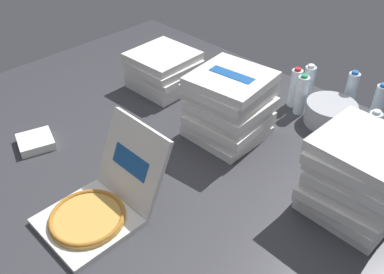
{
  "coord_description": "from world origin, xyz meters",
  "views": [
    {
      "loc": [
        1.16,
        -1.07,
        1.39
      ],
      "look_at": [
        -0.0,
        0.1,
        0.14
      ],
      "focal_mm": 38.95,
      "sensor_mm": 36.0,
      "label": 1
    }
  ],
  "objects_px": {
    "pizza_stack_left_mid": "(164,70)",
    "napkin_pile": "(36,142)",
    "water_bottle_0": "(301,95)",
    "water_bottle_2": "(308,84)",
    "ice_bucket": "(330,113)",
    "water_bottle_4": "(371,132)",
    "water_bottle_1": "(295,88)",
    "water_bottle_3": "(378,104)",
    "pizza_stack_center_far": "(229,106)",
    "water_bottle_5": "(350,91)",
    "open_pizza_box": "(100,203)",
    "pizza_stack_left_far": "(359,178)"
  },
  "relations": [
    {
      "from": "pizza_stack_left_far",
      "to": "water_bottle_2",
      "type": "bearing_deg",
      "value": 135.08
    },
    {
      "from": "open_pizza_box",
      "to": "water_bottle_0",
      "type": "xyz_separation_m",
      "value": [
        0.15,
        1.31,
        0.05
      ]
    },
    {
      "from": "water_bottle_2",
      "to": "water_bottle_5",
      "type": "bearing_deg",
      "value": 26.15
    },
    {
      "from": "open_pizza_box",
      "to": "water_bottle_3",
      "type": "relative_size",
      "value": 2.1
    },
    {
      "from": "ice_bucket",
      "to": "pizza_stack_center_far",
      "type": "bearing_deg",
      "value": -123.78
    },
    {
      "from": "water_bottle_2",
      "to": "water_bottle_0",
      "type": "bearing_deg",
      "value": -73.95
    },
    {
      "from": "open_pizza_box",
      "to": "pizza_stack_left_far",
      "type": "relative_size",
      "value": 1.3
    },
    {
      "from": "ice_bucket",
      "to": "napkin_pile",
      "type": "height_order",
      "value": "ice_bucket"
    },
    {
      "from": "pizza_stack_left_mid",
      "to": "napkin_pile",
      "type": "bearing_deg",
      "value": -91.41
    },
    {
      "from": "pizza_stack_left_far",
      "to": "water_bottle_5",
      "type": "distance_m",
      "value": 0.86
    },
    {
      "from": "pizza_stack_center_far",
      "to": "ice_bucket",
      "type": "xyz_separation_m",
      "value": [
        0.34,
        0.5,
        -0.13
      ]
    },
    {
      "from": "open_pizza_box",
      "to": "water_bottle_4",
      "type": "distance_m",
      "value": 1.39
    },
    {
      "from": "open_pizza_box",
      "to": "water_bottle_5",
      "type": "distance_m",
      "value": 1.59
    },
    {
      "from": "pizza_stack_left_mid",
      "to": "ice_bucket",
      "type": "xyz_separation_m",
      "value": [
        0.98,
        0.39,
        -0.05
      ]
    },
    {
      "from": "water_bottle_0",
      "to": "water_bottle_2",
      "type": "distance_m",
      "value": 0.14
    },
    {
      "from": "ice_bucket",
      "to": "water_bottle_2",
      "type": "bearing_deg",
      "value": 155.51
    },
    {
      "from": "ice_bucket",
      "to": "water_bottle_3",
      "type": "distance_m",
      "value": 0.27
    },
    {
      "from": "water_bottle_2",
      "to": "water_bottle_3",
      "type": "bearing_deg",
      "value": 11.94
    },
    {
      "from": "water_bottle_0",
      "to": "water_bottle_2",
      "type": "bearing_deg",
      "value": 106.05
    },
    {
      "from": "pizza_stack_left_far",
      "to": "water_bottle_3",
      "type": "bearing_deg",
      "value": 108.25
    },
    {
      "from": "pizza_stack_center_far",
      "to": "water_bottle_1",
      "type": "xyz_separation_m",
      "value": [
        0.08,
        0.51,
        -0.07
      ]
    },
    {
      "from": "pizza_stack_center_far",
      "to": "water_bottle_4",
      "type": "relative_size",
      "value": 1.68
    },
    {
      "from": "pizza_stack_left_mid",
      "to": "napkin_pile",
      "type": "relative_size",
      "value": 2.28
    },
    {
      "from": "water_bottle_1",
      "to": "water_bottle_4",
      "type": "height_order",
      "value": "same"
    },
    {
      "from": "pizza_stack_left_mid",
      "to": "water_bottle_0",
      "type": "distance_m",
      "value": 0.87
    },
    {
      "from": "pizza_stack_center_far",
      "to": "water_bottle_5",
      "type": "relative_size",
      "value": 1.68
    },
    {
      "from": "pizza_stack_left_far",
      "to": "water_bottle_0",
      "type": "relative_size",
      "value": 1.62
    },
    {
      "from": "pizza_stack_center_far",
      "to": "water_bottle_2",
      "type": "bearing_deg",
      "value": 79.31
    },
    {
      "from": "pizza_stack_center_far",
      "to": "water_bottle_5",
      "type": "xyz_separation_m",
      "value": [
        0.34,
        0.71,
        -0.07
      ]
    },
    {
      "from": "water_bottle_0",
      "to": "water_bottle_5",
      "type": "height_order",
      "value": "same"
    },
    {
      "from": "pizza_stack_center_far",
      "to": "water_bottle_2",
      "type": "distance_m",
      "value": 0.62
    },
    {
      "from": "water_bottle_4",
      "to": "water_bottle_1",
      "type": "bearing_deg",
      "value": 168.88
    },
    {
      "from": "water_bottle_3",
      "to": "pizza_stack_left_mid",
      "type": "bearing_deg",
      "value": -153.48
    },
    {
      "from": "pizza_stack_center_far",
      "to": "ice_bucket",
      "type": "relative_size",
      "value": 1.5
    },
    {
      "from": "water_bottle_0",
      "to": "water_bottle_3",
      "type": "height_order",
      "value": "same"
    },
    {
      "from": "open_pizza_box",
      "to": "ice_bucket",
      "type": "distance_m",
      "value": 1.38
    },
    {
      "from": "ice_bucket",
      "to": "water_bottle_1",
      "type": "height_order",
      "value": "water_bottle_1"
    },
    {
      "from": "pizza_stack_left_mid",
      "to": "water_bottle_1",
      "type": "distance_m",
      "value": 0.83
    },
    {
      "from": "pizza_stack_left_far",
      "to": "water_bottle_5",
      "type": "xyz_separation_m",
      "value": [
        -0.42,
        0.75,
        -0.07
      ]
    },
    {
      "from": "water_bottle_2",
      "to": "water_bottle_3",
      "type": "height_order",
      "value": "same"
    },
    {
      "from": "water_bottle_0",
      "to": "water_bottle_5",
      "type": "distance_m",
      "value": 0.3
    },
    {
      "from": "open_pizza_box",
      "to": "water_bottle_3",
      "type": "bearing_deg",
      "value": 71.34
    },
    {
      "from": "water_bottle_1",
      "to": "water_bottle_4",
      "type": "xyz_separation_m",
      "value": [
        0.53,
        -0.1,
        0.0
      ]
    },
    {
      "from": "open_pizza_box",
      "to": "pizza_stack_left_mid",
      "type": "height_order",
      "value": "open_pizza_box"
    },
    {
      "from": "water_bottle_2",
      "to": "water_bottle_5",
      "type": "xyz_separation_m",
      "value": [
        0.22,
        0.11,
        0.0
      ]
    },
    {
      "from": "pizza_stack_left_mid",
      "to": "water_bottle_4",
      "type": "distance_m",
      "value": 1.29
    },
    {
      "from": "pizza_stack_left_far",
      "to": "ice_bucket",
      "type": "relative_size",
      "value": 1.45
    },
    {
      "from": "water_bottle_0",
      "to": "napkin_pile",
      "type": "xyz_separation_m",
      "value": [
        -0.82,
        -1.27,
        -0.1
      ]
    },
    {
      "from": "water_bottle_2",
      "to": "pizza_stack_center_far",
      "type": "bearing_deg",
      "value": -100.69
    },
    {
      "from": "open_pizza_box",
      "to": "water_bottle_4",
      "type": "xyz_separation_m",
      "value": [
        0.61,
        1.25,
        0.05
      ]
    }
  ]
}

